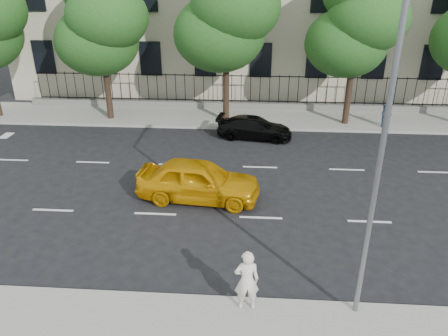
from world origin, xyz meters
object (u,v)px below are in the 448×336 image
Objects in this scene: street_light at (378,128)px; woman_near at (247,280)px; black_sedan at (254,128)px; yellow_taxi at (199,180)px.

street_light is 4.42× the size of woman_near.
woman_near is at bearing -173.17° from black_sedan.
yellow_taxi is 7.34m from black_sedan.
woman_near reaches higher than yellow_taxi.
black_sedan is (-2.80, 12.57, -4.56)m from street_light.
street_light is 1.98× the size of black_sedan.
woman_near is (2.04, -6.21, 0.23)m from yellow_taxi.
street_light is 8.63m from yellow_taxi.
black_sedan is (2.18, 7.00, -0.24)m from yellow_taxi.
yellow_taxi is 6.54m from woman_near.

